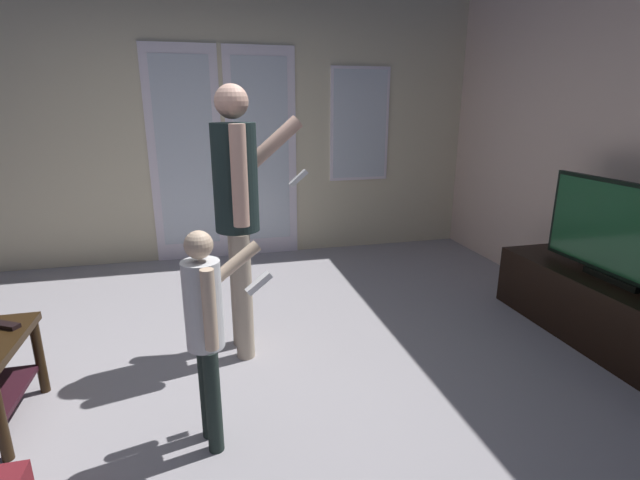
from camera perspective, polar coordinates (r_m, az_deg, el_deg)
ground_plane at (r=2.77m, az=-15.12°, el=-18.22°), size 6.00×5.10×0.02m
wall_back_with_doors at (r=4.82m, az=-15.22°, el=13.15°), size 6.00×0.09×2.72m
tv_stand at (r=3.60m, az=31.94°, el=-7.71°), size 0.45×1.67×0.45m
flat_screen_tv at (r=3.44m, az=33.23°, el=0.76°), size 0.08×1.16×0.64m
person_adult at (r=2.80m, az=-10.03°, el=4.86°), size 0.62×0.48×1.66m
person_child at (r=2.11m, az=-13.83°, el=-9.78°), size 0.41×0.35×1.04m
dvd_remote_slim at (r=2.83m, az=-34.55°, el=-8.67°), size 0.17×0.13×0.02m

